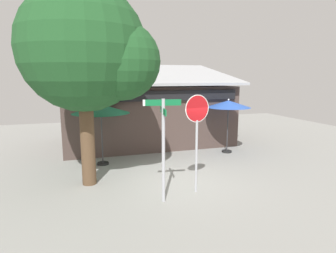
{
  "coord_description": "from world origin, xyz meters",
  "views": [
    {
      "loc": [
        -3.06,
        -8.55,
        3.39
      ],
      "look_at": [
        0.13,
        1.2,
        1.6
      ],
      "focal_mm": 30.88,
      "sensor_mm": 36.0,
      "label": 1
    }
  ],
  "objects_px": {
    "street_sign_post": "(163,139)",
    "shade_tree": "(90,51)",
    "patio_umbrella_forest_green_left": "(101,110)",
    "patio_umbrella_royal_blue_center": "(228,105)",
    "stop_sign": "(197,125)"
  },
  "relations": [
    {
      "from": "stop_sign",
      "to": "patio_umbrella_royal_blue_center",
      "type": "distance_m",
      "value": 4.88
    },
    {
      "from": "patio_umbrella_royal_blue_center",
      "to": "stop_sign",
      "type": "bearing_deg",
      "value": -130.16
    },
    {
      "from": "street_sign_post",
      "to": "patio_umbrella_forest_green_left",
      "type": "xyz_separation_m",
      "value": [
        -1.24,
        3.95,
        0.39
      ]
    },
    {
      "from": "street_sign_post",
      "to": "shade_tree",
      "type": "xyz_separation_m",
      "value": [
        -1.66,
        1.9,
        2.35
      ]
    },
    {
      "from": "street_sign_post",
      "to": "patio_umbrella_royal_blue_center",
      "type": "bearing_deg",
      "value": 43.71
    },
    {
      "from": "shade_tree",
      "to": "street_sign_post",
      "type": "bearing_deg",
      "value": -48.95
    },
    {
      "from": "street_sign_post",
      "to": "patio_umbrella_royal_blue_center",
      "type": "height_order",
      "value": "street_sign_post"
    },
    {
      "from": "patio_umbrella_forest_green_left",
      "to": "patio_umbrella_royal_blue_center",
      "type": "bearing_deg",
      "value": 1.3
    },
    {
      "from": "street_sign_post",
      "to": "patio_umbrella_royal_blue_center",
      "type": "xyz_separation_m",
      "value": [
        4.26,
        4.08,
        0.4
      ]
    },
    {
      "from": "patio_umbrella_forest_green_left",
      "to": "shade_tree",
      "type": "relative_size",
      "value": 0.4
    },
    {
      "from": "street_sign_post",
      "to": "patio_umbrella_forest_green_left",
      "type": "relative_size",
      "value": 1.17
    },
    {
      "from": "street_sign_post",
      "to": "stop_sign",
      "type": "relative_size",
      "value": 0.98
    },
    {
      "from": "street_sign_post",
      "to": "shade_tree",
      "type": "relative_size",
      "value": 0.46
    },
    {
      "from": "patio_umbrella_forest_green_left",
      "to": "shade_tree",
      "type": "distance_m",
      "value": 2.86
    },
    {
      "from": "stop_sign",
      "to": "patio_umbrella_royal_blue_center",
      "type": "xyz_separation_m",
      "value": [
        3.14,
        3.73,
        0.14
      ]
    }
  ]
}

